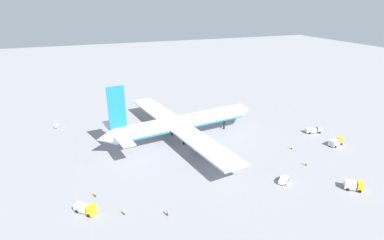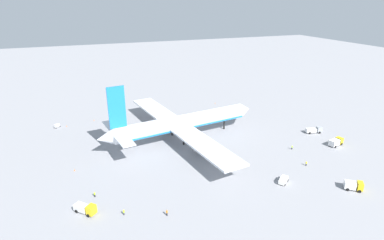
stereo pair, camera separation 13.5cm
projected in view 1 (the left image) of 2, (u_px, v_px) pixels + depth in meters
ground_plane at (184, 138)px, 124.28m from camera, size 600.00×600.00×0.00m
airliner at (181, 123)px, 121.15m from camera, size 66.57×76.63×24.81m
service_truck_0 at (86, 209)px, 80.42m from camera, size 5.87×6.07×2.82m
service_truck_1 at (354, 185)px, 90.37m from camera, size 5.37×4.95×2.71m
service_truck_2 at (314, 130)px, 129.02m from camera, size 7.01×3.69×2.57m
service_truck_3 at (336, 142)px, 117.83m from camera, size 6.73×3.89×2.60m
service_van at (284, 180)px, 93.94m from camera, size 4.68×4.10×1.97m
baggage_cart_0 at (57, 126)px, 134.57m from camera, size 2.86×2.74×1.48m
ground_worker_0 at (167, 213)px, 79.58m from camera, size 0.49×0.49×1.79m
ground_worker_1 at (292, 147)px, 114.90m from camera, size 0.46×0.46×1.60m
ground_worker_2 at (306, 163)px, 103.60m from camera, size 0.56×0.56×1.66m
ground_worker_3 at (124, 212)px, 79.79m from camera, size 0.47×0.47×1.70m
ground_worker_4 at (95, 194)px, 87.15m from camera, size 0.42×0.42×1.63m
traffic_cone_0 at (67, 126)px, 135.81m from camera, size 0.36×0.36×0.55m
traffic_cone_1 at (94, 120)px, 142.28m from camera, size 0.36×0.36×0.55m
traffic_cone_2 at (75, 170)px, 100.58m from camera, size 0.36×0.36×0.55m
traffic_cone_3 at (215, 103)px, 165.67m from camera, size 0.36×0.36×0.55m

